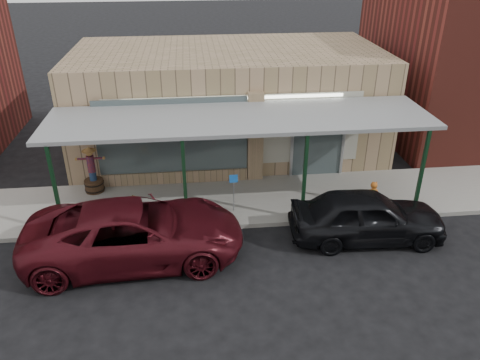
{
  "coord_description": "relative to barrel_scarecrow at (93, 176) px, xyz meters",
  "views": [
    {
      "loc": [
        -1.48,
        -10.1,
        8.09
      ],
      "look_at": [
        -0.11,
        2.6,
        1.4
      ],
      "focal_mm": 35.0,
      "sensor_mm": 36.0,
      "label": 1
    }
  ],
  "objects": [
    {
      "name": "ground",
      "position": [
        5.0,
        -4.71,
        -0.72
      ],
      "size": [
        120.0,
        120.0,
        0.0
      ],
      "primitive_type": "plane",
      "color": "black",
      "rests_on": "ground"
    },
    {
      "name": "handicap_sign",
      "position": [
        4.71,
        -1.83,
        0.27
      ],
      "size": [
        0.27,
        0.04,
        1.3
      ],
      "rotation": [
        0.0,
        0.0,
        0.06
      ],
      "color": "gray",
      "rests_on": "sidewalk"
    },
    {
      "name": "parked_sedan",
      "position": [
        8.5,
        -3.58,
        0.05
      ],
      "size": [
        4.6,
        2.04,
        1.54
      ],
      "rotation": [
        0.0,
        0.0,
        1.52
      ],
      "color": "black",
      "rests_on": "ground"
    },
    {
      "name": "barrel_scarecrow",
      "position": [
        0.0,
        0.0,
        0.0
      ],
      "size": [
        1.01,
        0.78,
        1.67
      ],
      "rotation": [
        0.0,
        0.0,
        0.24
      ],
      "color": "#432E1A",
      "rests_on": "sidewalk"
    },
    {
      "name": "car_maroon",
      "position": [
        1.79,
        -3.81,
        0.11
      ],
      "size": [
        6.1,
        3.05,
        1.66
      ],
      "primitive_type": "imported",
      "rotation": [
        0.0,
        0.0,
        1.62
      ],
      "color": "#4A0E16",
      "rests_on": "ground"
    },
    {
      "name": "barrel_pumpkin",
      "position": [
        1.52,
        -1.66,
        -0.33
      ],
      "size": [
        0.62,
        0.62,
        0.66
      ],
      "rotation": [
        0.0,
        0.0,
        0.11
      ],
      "color": "#432E1A",
      "rests_on": "sidewalk"
    },
    {
      "name": "storefront",
      "position": [
        5.0,
        3.46,
        1.38
      ],
      "size": [
        12.0,
        6.25,
        4.2
      ],
      "color": "#A18263",
      "rests_on": "ground"
    },
    {
      "name": "awning",
      "position": [
        5.0,
        -1.14,
        2.29
      ],
      "size": [
        12.0,
        3.0,
        3.04
      ],
      "color": "slate",
      "rests_on": "ground"
    },
    {
      "name": "sidewalk",
      "position": [
        5.0,
        -1.11,
        -0.64
      ],
      "size": [
        40.0,
        3.2,
        0.15
      ],
      "primitive_type": "cube",
      "color": "gray",
      "rests_on": "ground"
    },
    {
      "name": "block_buildings_near",
      "position": [
        7.01,
        4.49,
        3.05
      ],
      "size": [
        61.0,
        8.0,
        8.0
      ],
      "color": "maroon",
      "rests_on": "ground"
    }
  ]
}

